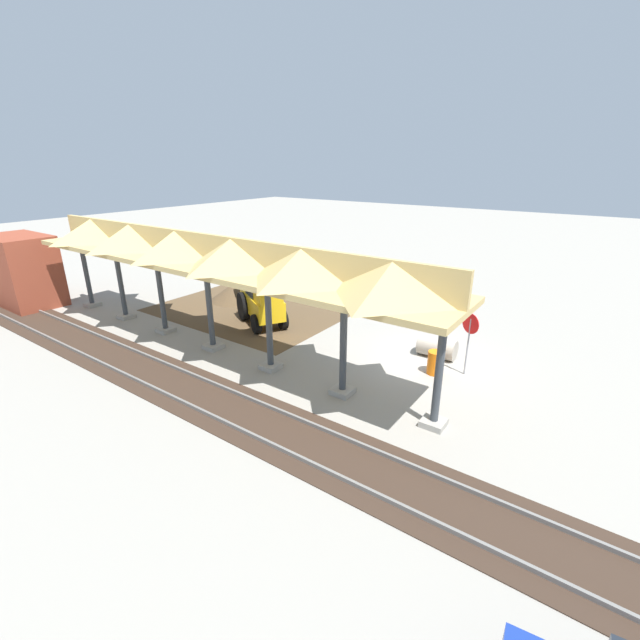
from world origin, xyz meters
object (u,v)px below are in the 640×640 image
concrete_pipe (437,347)px  traffic_barrel (435,363)px  backhoe (261,298)px  stop_sign (470,331)px  brick_utility_building (23,271)px

concrete_pipe → traffic_barrel: bearing=108.2°
backhoe → traffic_barrel: bearing=178.1°
stop_sign → backhoe: size_ratio=0.48×
stop_sign → traffic_barrel: bearing=33.6°
backhoe → concrete_pipe: backhoe is taller
concrete_pipe → brick_utility_building: bearing=17.2°
concrete_pipe → stop_sign: bearing=149.3°
concrete_pipe → traffic_barrel: (-0.48, 1.47, 0.03)m
traffic_barrel → brick_utility_building: bearing=13.2°
traffic_barrel → backhoe: bearing=-1.9°
backhoe → concrete_pipe: bearing=-172.2°
stop_sign → concrete_pipe: size_ratio=1.58×
brick_utility_building → traffic_barrel: (-21.61, -5.06, -1.46)m
backhoe → brick_utility_building: bearing=23.0°
brick_utility_building → traffic_barrel: 22.24m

